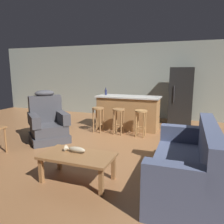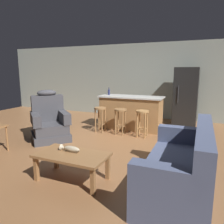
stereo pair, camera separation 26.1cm
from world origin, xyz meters
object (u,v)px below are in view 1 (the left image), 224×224
(kitchen_island, at_px, (128,112))
(refrigerator, at_px, (181,96))
(bar_stool_left, at_px, (98,115))
(couch, at_px, (188,165))
(bar_stool_middle, at_px, (119,117))
(recliner_near_lamp, at_px, (48,123))
(coffee_table, at_px, (78,158))
(bottle_tall_green, at_px, (106,92))
(bar_stool_right, at_px, (141,118))
(fish_figurine, at_px, (75,149))

(kitchen_island, relative_size, refrigerator, 1.02)
(bar_stool_left, bearing_deg, couch, -42.99)
(couch, relative_size, bar_stool_middle, 2.82)
(recliner_near_lamp, bearing_deg, coffee_table, -0.48)
(coffee_table, height_order, couch, couch)
(recliner_near_lamp, bearing_deg, couch, 22.37)
(recliner_near_lamp, relative_size, refrigerator, 0.68)
(bar_stool_middle, xyz_separation_m, refrigerator, (1.44, 1.83, 0.41))
(couch, xyz_separation_m, bar_stool_middle, (-1.79, 2.22, 0.13))
(bar_stool_left, xyz_separation_m, bottle_tall_green, (-0.05, 0.70, 0.56))
(coffee_table, relative_size, bar_stool_left, 1.62)
(kitchen_island, xyz_separation_m, bar_stool_middle, (-0.07, -0.63, -0.01))
(bar_stool_right, bearing_deg, bar_stool_middle, 180.00)
(recliner_near_lamp, xyz_separation_m, refrigerator, (2.87, 2.91, 0.46))
(bar_stool_left, height_order, bar_stool_right, same)
(kitchen_island, xyz_separation_m, bar_stool_left, (-0.67, -0.63, -0.01))
(refrigerator, bearing_deg, coffee_table, -105.44)
(fish_figurine, height_order, recliner_near_lamp, recliner_near_lamp)
(bar_stool_left, height_order, bar_stool_middle, same)
(fish_figurine, distance_m, bar_stool_right, 2.55)
(bar_stool_left, distance_m, bar_stool_right, 1.18)
(kitchen_island, distance_m, bottle_tall_green, 0.91)
(refrigerator, bearing_deg, couch, -85.08)
(bottle_tall_green, bearing_deg, kitchen_island, -5.60)
(kitchen_island, bearing_deg, refrigerator, 41.22)
(bar_stool_left, bearing_deg, refrigerator, 41.96)
(bar_stool_left, height_order, bottle_tall_green, bottle_tall_green)
(fish_figurine, relative_size, recliner_near_lamp, 0.28)
(fish_figurine, relative_size, kitchen_island, 0.19)
(coffee_table, height_order, fish_figurine, fish_figurine)
(couch, relative_size, recliner_near_lamp, 1.60)
(recliner_near_lamp, relative_size, bar_stool_left, 1.76)
(bar_stool_right, xyz_separation_m, refrigerator, (0.85, 1.83, 0.41))
(bar_stool_middle, height_order, refrigerator, refrigerator)
(kitchen_island, relative_size, bar_stool_middle, 2.65)
(kitchen_island, bearing_deg, recliner_near_lamp, -131.33)
(kitchen_island, bearing_deg, bar_stool_left, -136.57)
(coffee_table, distance_m, refrigerator, 4.61)
(fish_figurine, distance_m, recliner_near_lamp, 2.12)
(bar_stool_right, bearing_deg, fish_figurine, -100.22)
(coffee_table, distance_m, bar_stool_left, 2.71)
(recliner_near_lamp, bearing_deg, refrigerator, 87.29)
(recliner_near_lamp, distance_m, refrigerator, 4.11)
(kitchen_island, bearing_deg, bar_stool_middle, -96.66)
(coffee_table, height_order, bottle_tall_green, bottle_tall_green)
(recliner_near_lamp, height_order, refrigerator, refrigerator)
(bar_stool_right, distance_m, refrigerator, 2.06)
(couch, relative_size, kitchen_island, 1.06)
(refrigerator, relative_size, bottle_tall_green, 8.06)
(bottle_tall_green, bearing_deg, bar_stool_middle, -47.31)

